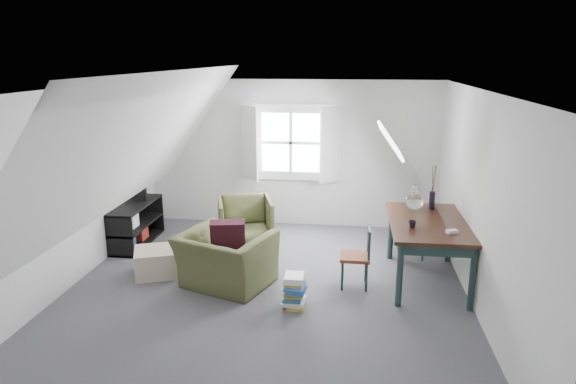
# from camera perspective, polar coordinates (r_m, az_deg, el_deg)

# --- Properties ---
(floor) EXTENTS (5.50, 5.50, 0.00)m
(floor) POSITION_cam_1_polar(r_m,az_deg,el_deg) (6.58, -2.56, -11.03)
(floor) COLOR #4B4A4F
(floor) RESTS_ON ground
(ceiling) EXTENTS (5.50, 5.50, 0.00)m
(ceiling) POSITION_cam_1_polar(r_m,az_deg,el_deg) (5.93, -2.85, 11.26)
(ceiling) COLOR white
(ceiling) RESTS_ON wall_back
(wall_back) EXTENTS (5.00, 0.00, 5.00)m
(wall_back) POSITION_cam_1_polar(r_m,az_deg,el_deg) (8.79, 0.34, 4.25)
(wall_back) COLOR silver
(wall_back) RESTS_ON ground
(wall_front) EXTENTS (5.00, 0.00, 5.00)m
(wall_front) POSITION_cam_1_polar(r_m,az_deg,el_deg) (3.63, -10.23, -11.98)
(wall_front) COLOR silver
(wall_front) RESTS_ON ground
(wall_left) EXTENTS (0.00, 5.50, 5.50)m
(wall_left) POSITION_cam_1_polar(r_m,az_deg,el_deg) (7.00, -23.31, 0.24)
(wall_left) COLOR silver
(wall_left) RESTS_ON ground
(wall_right) EXTENTS (0.00, 5.50, 5.50)m
(wall_right) POSITION_cam_1_polar(r_m,az_deg,el_deg) (6.23, 20.62, -1.20)
(wall_right) COLOR silver
(wall_right) RESTS_ON ground
(slope_left) EXTENTS (3.19, 5.50, 4.48)m
(slope_left) POSITION_cam_1_polar(r_m,az_deg,el_deg) (6.46, -16.47, 4.49)
(slope_left) COLOR white
(slope_left) RESTS_ON wall_left
(slope_right) EXTENTS (3.19, 5.50, 4.48)m
(slope_right) POSITION_cam_1_polar(r_m,az_deg,el_deg) (5.95, 12.14, 3.92)
(slope_right) COLOR white
(slope_right) RESTS_ON wall_right
(dormer_window) EXTENTS (1.71, 0.35, 1.30)m
(dormer_window) POSITION_cam_1_polar(r_m,az_deg,el_deg) (8.68, 0.29, 5.46)
(dormer_window) COLOR white
(dormer_window) RESTS_ON wall_back
(skylight) EXTENTS (0.35, 0.75, 0.47)m
(skylight) POSITION_cam_1_polar(r_m,az_deg,el_deg) (7.23, 11.30, 5.63)
(skylight) COLOR white
(skylight) RESTS_ON slope_right
(armchair_near) EXTENTS (1.35, 1.27, 0.71)m
(armchair_near) POSITION_cam_1_polar(r_m,az_deg,el_deg) (6.80, -6.83, -10.24)
(armchair_near) COLOR #424727
(armchair_near) RESTS_ON floor
(armchair_far) EXTENTS (1.01, 1.03, 0.76)m
(armchair_far) POSITION_cam_1_polar(r_m,az_deg,el_deg) (8.14, -4.72, -5.83)
(armchair_far) COLOR #424727
(armchair_far) RESTS_ON floor
(throw_pillow) EXTENTS (0.48, 0.33, 0.46)m
(throw_pillow) POSITION_cam_1_polar(r_m,az_deg,el_deg) (6.69, -6.68, -4.87)
(throw_pillow) COLOR #370F1E
(throw_pillow) RESTS_ON armchair_near
(ottoman) EXTENTS (0.69, 0.69, 0.35)m
(ottoman) POSITION_cam_1_polar(r_m,az_deg,el_deg) (7.22, -14.51, -7.52)
(ottoman) COLOR #BFAD95
(ottoman) RESTS_ON floor
(dining_table) EXTENTS (1.00, 1.67, 0.83)m
(dining_table) POSITION_cam_1_polar(r_m,az_deg,el_deg) (6.83, 15.38, -3.99)
(dining_table) COLOR black
(dining_table) RESTS_ON floor
(demijohn) EXTENTS (0.24, 0.24, 0.34)m
(demijohn) POSITION_cam_1_polar(r_m,az_deg,el_deg) (7.17, 13.85, -0.90)
(demijohn) COLOR silver
(demijohn) RESTS_ON dining_table
(vase_twigs) EXTENTS (0.08, 0.09, 0.61)m
(vase_twigs) POSITION_cam_1_polar(r_m,az_deg,el_deg) (7.30, 15.71, -0.78)
(vase_twigs) COLOR black
(vase_twigs) RESTS_ON dining_table
(cup) EXTENTS (0.12, 0.12, 0.09)m
(cup) POSITION_cam_1_polar(r_m,az_deg,el_deg) (6.48, 13.61, -3.87)
(cup) COLOR black
(cup) RESTS_ON dining_table
(paper_box) EXTENTS (0.14, 0.12, 0.04)m
(paper_box) POSITION_cam_1_polar(r_m,az_deg,el_deg) (6.41, 17.78, -4.21)
(paper_box) COLOR white
(paper_box) RESTS_ON dining_table
(dining_chair_far) EXTENTS (0.39, 0.39, 0.82)m
(dining_chair_far) POSITION_cam_1_polar(r_m,az_deg,el_deg) (7.70, 13.61, -4.06)
(dining_chair_far) COLOR #632E19
(dining_chair_far) RESTS_ON floor
(dining_chair_near) EXTENTS (0.37, 0.37, 0.79)m
(dining_chair_near) POSITION_cam_1_polar(r_m,az_deg,el_deg) (6.62, 7.72, -7.04)
(dining_chair_near) COLOR #632E19
(dining_chair_near) RESTS_ON floor
(media_shelf) EXTENTS (0.42, 1.26, 0.65)m
(media_shelf) POSITION_cam_1_polar(r_m,az_deg,el_deg) (8.39, -16.61, -3.68)
(media_shelf) COLOR black
(media_shelf) RESTS_ON floor
(electronics_box) EXTENTS (0.26, 0.30, 0.20)m
(electronics_box) POSITION_cam_1_polar(r_m,az_deg,el_deg) (8.52, -16.05, -0.25)
(electronics_box) COLOR black
(electronics_box) RESTS_ON media_shelf
(magazine_stack) EXTENTS (0.29, 0.35, 0.39)m
(magazine_stack) POSITION_cam_1_polar(r_m,az_deg,el_deg) (6.14, 0.74, -10.96)
(magazine_stack) COLOR #B29933
(magazine_stack) RESTS_ON floor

